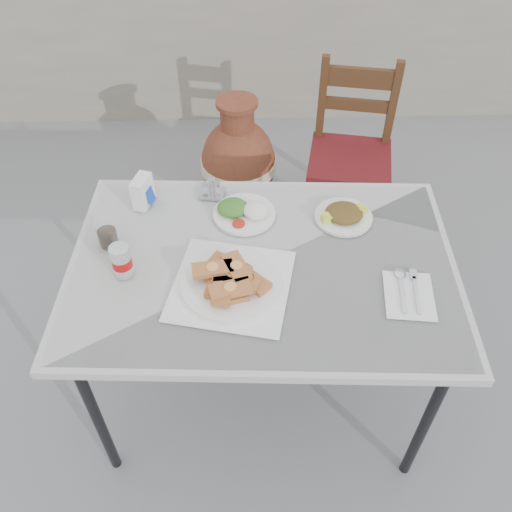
{
  "coord_description": "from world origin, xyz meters",
  "views": [
    {
      "loc": [
        0.05,
        -1.19,
        2.18
      ],
      "look_at": [
        0.09,
        0.16,
        0.8
      ],
      "focal_mm": 38.0,
      "sensor_mm": 36.0,
      "label": 1
    }
  ],
  "objects_px": {
    "soda_can": "(122,261)",
    "cola_glass": "(107,235)",
    "salad_rice_plate": "(244,211)",
    "napkin_holder": "(143,191)",
    "pide_plate": "(231,278)",
    "cafe_table": "(262,273)",
    "salad_chopped_plate": "(344,215)",
    "chair": "(351,154)",
    "terracotta_urn": "(239,164)",
    "condiment_caddy": "(212,190)"
  },
  "relations": [
    {
      "from": "cola_glass",
      "to": "chair",
      "type": "relative_size",
      "value": 0.11
    },
    {
      "from": "cola_glass",
      "to": "napkin_holder",
      "type": "distance_m",
      "value": 0.24
    },
    {
      "from": "cafe_table",
      "to": "salad_chopped_plate",
      "type": "relative_size",
      "value": 6.36
    },
    {
      "from": "salad_rice_plate",
      "to": "napkin_holder",
      "type": "xyz_separation_m",
      "value": [
        -0.38,
        0.08,
        0.04
      ]
    },
    {
      "from": "soda_can",
      "to": "salad_rice_plate",
      "type": "bearing_deg",
      "value": 35.11
    },
    {
      "from": "pide_plate",
      "to": "cola_glass",
      "type": "height_order",
      "value": "cola_glass"
    },
    {
      "from": "soda_can",
      "to": "chair",
      "type": "distance_m",
      "value": 1.55
    },
    {
      "from": "soda_can",
      "to": "salad_chopped_plate",
      "type": "bearing_deg",
      "value": 18.4
    },
    {
      "from": "salad_chopped_plate",
      "to": "chair",
      "type": "xyz_separation_m",
      "value": [
        0.2,
        0.87,
        -0.34
      ]
    },
    {
      "from": "cafe_table",
      "to": "pide_plate",
      "type": "xyz_separation_m",
      "value": [
        -0.11,
        -0.11,
        0.09
      ]
    },
    {
      "from": "napkin_holder",
      "to": "terracotta_urn",
      "type": "height_order",
      "value": "napkin_holder"
    },
    {
      "from": "salad_rice_plate",
      "to": "chair",
      "type": "relative_size",
      "value": 0.25
    },
    {
      "from": "napkin_holder",
      "to": "pide_plate",
      "type": "bearing_deg",
      "value": -34.9
    },
    {
      "from": "condiment_caddy",
      "to": "napkin_holder",
      "type": "bearing_deg",
      "value": -169.72
    },
    {
      "from": "salad_chopped_plate",
      "to": "napkin_holder",
      "type": "height_order",
      "value": "napkin_holder"
    },
    {
      "from": "terracotta_urn",
      "to": "chair",
      "type": "bearing_deg",
      "value": -12.45
    },
    {
      "from": "cafe_table",
      "to": "napkin_holder",
      "type": "distance_m",
      "value": 0.56
    },
    {
      "from": "condiment_caddy",
      "to": "salad_rice_plate",
      "type": "bearing_deg",
      "value": -45.36
    },
    {
      "from": "soda_can",
      "to": "cola_glass",
      "type": "bearing_deg",
      "value": 117.25
    },
    {
      "from": "chair",
      "to": "pide_plate",
      "type": "bearing_deg",
      "value": -106.33
    },
    {
      "from": "soda_can",
      "to": "cola_glass",
      "type": "xyz_separation_m",
      "value": [
        -0.07,
        0.14,
        -0.01
      ]
    },
    {
      "from": "pide_plate",
      "to": "terracotta_urn",
      "type": "relative_size",
      "value": 0.61
    },
    {
      "from": "salad_chopped_plate",
      "to": "condiment_caddy",
      "type": "relative_size",
      "value": 1.99
    },
    {
      "from": "chair",
      "to": "napkin_holder",
      "type": "bearing_deg",
      "value": -130.29
    },
    {
      "from": "cafe_table",
      "to": "pide_plate",
      "type": "relative_size",
      "value": 3.05
    },
    {
      "from": "cafe_table",
      "to": "chair",
      "type": "distance_m",
      "value": 1.23
    },
    {
      "from": "soda_can",
      "to": "cola_glass",
      "type": "distance_m",
      "value": 0.16
    },
    {
      "from": "soda_can",
      "to": "chair",
      "type": "relative_size",
      "value": 0.13
    },
    {
      "from": "napkin_holder",
      "to": "cola_glass",
      "type": "bearing_deg",
      "value": -97.57
    },
    {
      "from": "cola_glass",
      "to": "napkin_holder",
      "type": "relative_size",
      "value": 0.87
    },
    {
      "from": "cafe_table",
      "to": "salad_chopped_plate",
      "type": "xyz_separation_m",
      "value": [
        0.31,
        0.22,
        0.08
      ]
    },
    {
      "from": "terracotta_urn",
      "to": "napkin_holder",
      "type": "bearing_deg",
      "value": -111.58
    },
    {
      "from": "pide_plate",
      "to": "soda_can",
      "type": "height_order",
      "value": "soda_can"
    },
    {
      "from": "pide_plate",
      "to": "salad_chopped_plate",
      "type": "relative_size",
      "value": 2.08
    },
    {
      "from": "soda_can",
      "to": "terracotta_urn",
      "type": "height_order",
      "value": "soda_can"
    },
    {
      "from": "salad_chopped_plate",
      "to": "terracotta_urn",
      "type": "relative_size",
      "value": 0.29
    },
    {
      "from": "salad_rice_plate",
      "to": "salad_chopped_plate",
      "type": "distance_m",
      "value": 0.38
    },
    {
      "from": "pide_plate",
      "to": "napkin_holder",
      "type": "bearing_deg",
      "value": 128.12
    },
    {
      "from": "salad_rice_plate",
      "to": "cola_glass",
      "type": "relative_size",
      "value": 2.25
    },
    {
      "from": "terracotta_urn",
      "to": "cola_glass",
      "type": "bearing_deg",
      "value": -112.17
    },
    {
      "from": "cafe_table",
      "to": "pide_plate",
      "type": "bearing_deg",
      "value": -135.51
    },
    {
      "from": "soda_can",
      "to": "cola_glass",
      "type": "relative_size",
      "value": 1.15
    },
    {
      "from": "salad_rice_plate",
      "to": "cola_glass",
      "type": "distance_m",
      "value": 0.5
    },
    {
      "from": "soda_can",
      "to": "chair",
      "type": "height_order",
      "value": "chair"
    },
    {
      "from": "salad_chopped_plate",
      "to": "terracotta_urn",
      "type": "xyz_separation_m",
      "value": [
        -0.4,
        1.0,
        -0.49
      ]
    },
    {
      "from": "pide_plate",
      "to": "napkin_holder",
      "type": "distance_m",
      "value": 0.55
    },
    {
      "from": "cafe_table",
      "to": "chair",
      "type": "height_order",
      "value": "chair"
    },
    {
      "from": "salad_chopped_plate",
      "to": "salad_rice_plate",
      "type": "bearing_deg",
      "value": 175.99
    },
    {
      "from": "pide_plate",
      "to": "soda_can",
      "type": "distance_m",
      "value": 0.37
    },
    {
      "from": "salad_rice_plate",
      "to": "salad_chopped_plate",
      "type": "height_order",
      "value": "salad_rice_plate"
    }
  ]
}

